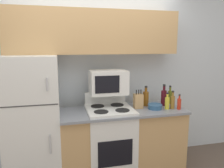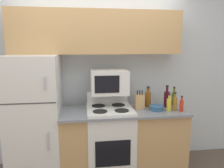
# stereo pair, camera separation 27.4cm
# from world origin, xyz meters

# --- Properties ---
(wall_back) EXTENTS (8.00, 0.05, 2.55)m
(wall_back) POSITION_xyz_m (0.00, 0.75, 1.27)
(wall_back) COLOR silver
(wall_back) RESTS_ON ground_plane
(lower_cabinets) EXTENTS (1.61, 0.63, 0.88)m
(lower_cabinets) POSITION_xyz_m (0.31, 0.29, 0.44)
(lower_cabinets) COLOR tan
(lower_cabinets) RESTS_ON ground_plane
(refrigerator) EXTENTS (0.63, 0.74, 1.60)m
(refrigerator) POSITION_xyz_m (-0.80, 0.36, 0.80)
(refrigerator) COLOR white
(refrigerator) RESTS_ON ground_plane
(upper_cabinets) EXTENTS (2.24, 0.33, 0.57)m
(upper_cabinets) POSITION_xyz_m (0.00, 0.56, 1.88)
(upper_cabinets) COLOR tan
(upper_cabinets) RESTS_ON refrigerator
(stove) EXTENTS (0.59, 0.61, 1.07)m
(stove) POSITION_xyz_m (0.14, 0.28, 0.47)
(stove) COLOR white
(stove) RESTS_ON ground_plane
(microwave) EXTENTS (0.48, 0.33, 0.31)m
(microwave) POSITION_xyz_m (0.15, 0.40, 1.23)
(microwave) COLOR white
(microwave) RESTS_ON stove
(knife_block) EXTENTS (0.12, 0.09, 0.25)m
(knife_block) POSITION_xyz_m (0.53, 0.30, 0.98)
(knife_block) COLOR tan
(knife_block) RESTS_ON lower_cabinets
(bowl) EXTENTS (0.19, 0.19, 0.06)m
(bowl) POSITION_xyz_m (0.74, 0.21, 0.92)
(bowl) COLOR #335B84
(bowl) RESTS_ON lower_cabinets
(bottle_wine_red) EXTENTS (0.08, 0.08, 0.30)m
(bottle_wine_red) POSITION_xyz_m (0.92, 0.34, 1.00)
(bottle_wine_red) COLOR #470F19
(bottle_wine_red) RESTS_ON lower_cabinets
(bottle_cooking_spray) EXTENTS (0.06, 0.06, 0.22)m
(bottle_cooking_spray) POSITION_xyz_m (0.89, 0.18, 0.97)
(bottle_cooking_spray) COLOR gold
(bottle_cooking_spray) RESTS_ON lower_cabinets
(bottle_hot_sauce) EXTENTS (0.05, 0.05, 0.20)m
(bottle_hot_sauce) POSITION_xyz_m (1.04, 0.12, 0.96)
(bottle_hot_sauce) COLOR red
(bottle_hot_sauce) RESTS_ON lower_cabinets
(bottle_olive_oil) EXTENTS (0.06, 0.06, 0.26)m
(bottle_olive_oil) POSITION_xyz_m (1.06, 0.43, 0.98)
(bottle_olive_oil) COLOR #5B6619
(bottle_olive_oil) RESTS_ON lower_cabinets
(bottle_whiskey) EXTENTS (0.08, 0.08, 0.28)m
(bottle_whiskey) POSITION_xyz_m (0.68, 0.39, 0.99)
(bottle_whiskey) COLOR brown
(bottle_whiskey) RESTS_ON lower_cabinets
(bottle_vinegar) EXTENTS (0.06, 0.06, 0.24)m
(bottle_vinegar) POSITION_xyz_m (0.97, 0.17, 0.98)
(bottle_vinegar) COLOR olive
(bottle_vinegar) RESTS_ON lower_cabinets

